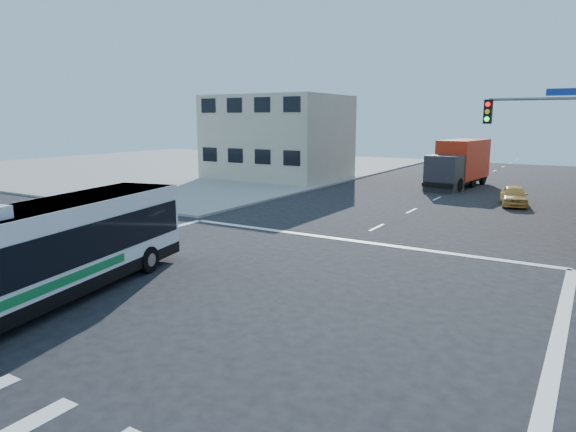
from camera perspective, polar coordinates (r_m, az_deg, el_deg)
The scene contains 7 objects.
ground at distance 17.21m, azimuth -6.43°, elevation -9.04°, with size 120.00×120.00×0.00m, color black.
sidewalk_nw at distance 65.86m, azimuth -12.12°, elevation 5.53°, with size 50.00×50.00×0.15m, color gray.
building_west at distance 50.59m, azimuth -1.11°, elevation 8.71°, with size 12.06×10.06×8.00m.
signal_mast_ne at distance 23.44m, azimuth 29.25°, elevation 7.37°, with size 7.91×1.13×8.07m.
transit_bus at distance 17.97m, azimuth -25.38°, elevation -3.47°, with size 5.01×12.13×3.51m.
box_truck at distance 46.61m, azimuth 18.42°, elevation 5.46°, with size 3.62×9.17×4.02m.
parked_car at distance 38.03m, azimuth 23.80°, elevation 2.09°, with size 1.61×4.00×1.36m, color #E2B551.
Camera 1 is at (9.95, -12.79, 5.81)m, focal length 32.00 mm.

